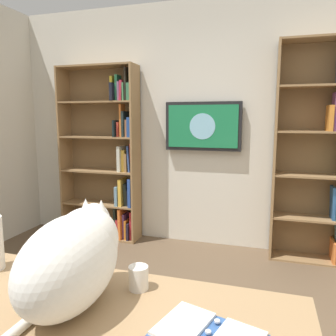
{
  "coord_description": "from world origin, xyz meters",
  "views": [
    {
      "loc": [
        -0.72,
        1.43,
        1.44
      ],
      "look_at": [
        0.03,
        -1.03,
        1.05
      ],
      "focal_mm": 35.09,
      "sensor_mm": 36.0,
      "label": 1
    }
  ],
  "objects_px": {
    "bookshelf_right": "(109,157)",
    "coffee_mug": "(138,278)",
    "wall_mounted_tv": "(203,126)",
    "bookshelf_left": "(325,155)",
    "cat": "(75,256)",
    "open_binder": "(208,334)"
  },
  "relations": [
    {
      "from": "wall_mounted_tv",
      "to": "bookshelf_right",
      "type": "bearing_deg",
      "value": 4.27
    },
    {
      "from": "bookshelf_left",
      "to": "cat",
      "type": "bearing_deg",
      "value": 64.41
    },
    {
      "from": "bookshelf_right",
      "to": "bookshelf_left",
      "type": "bearing_deg",
      "value": 179.99
    },
    {
      "from": "wall_mounted_tv",
      "to": "coffee_mug",
      "type": "relative_size",
      "value": 8.7
    },
    {
      "from": "bookshelf_left",
      "to": "wall_mounted_tv",
      "type": "relative_size",
      "value": 2.61
    },
    {
      "from": "bookshelf_right",
      "to": "cat",
      "type": "relative_size",
      "value": 3.18
    },
    {
      "from": "bookshelf_right",
      "to": "coffee_mug",
      "type": "distance_m",
      "value": 2.69
    },
    {
      "from": "bookshelf_left",
      "to": "open_binder",
      "type": "distance_m",
      "value": 2.67
    },
    {
      "from": "cat",
      "to": "bookshelf_left",
      "type": "bearing_deg",
      "value": -115.59
    },
    {
      "from": "bookshelf_left",
      "to": "cat",
      "type": "xyz_separation_m",
      "value": [
        1.2,
        2.51,
        -0.15
      ]
    },
    {
      "from": "wall_mounted_tv",
      "to": "cat",
      "type": "height_order",
      "value": "wall_mounted_tv"
    },
    {
      "from": "bookshelf_right",
      "to": "open_binder",
      "type": "bearing_deg",
      "value": 122.6
    },
    {
      "from": "bookshelf_right",
      "to": "coffee_mug",
      "type": "relative_size",
      "value": 21.17
    },
    {
      "from": "open_binder",
      "to": "bookshelf_right",
      "type": "bearing_deg",
      "value": -57.4
    },
    {
      "from": "wall_mounted_tv",
      "to": "coffee_mug",
      "type": "height_order",
      "value": "wall_mounted_tv"
    },
    {
      "from": "bookshelf_right",
      "to": "coffee_mug",
      "type": "bearing_deg",
      "value": 119.26
    },
    {
      "from": "bookshelf_left",
      "to": "coffee_mug",
      "type": "relative_size",
      "value": 22.72
    },
    {
      "from": "bookshelf_left",
      "to": "wall_mounted_tv",
      "type": "height_order",
      "value": "bookshelf_left"
    },
    {
      "from": "wall_mounted_tv",
      "to": "coffee_mug",
      "type": "distance_m",
      "value": 2.5
    },
    {
      "from": "wall_mounted_tv",
      "to": "open_binder",
      "type": "distance_m",
      "value": 2.75
    },
    {
      "from": "wall_mounted_tv",
      "to": "open_binder",
      "type": "bearing_deg",
      "value": 101.37
    },
    {
      "from": "bookshelf_right",
      "to": "coffee_mug",
      "type": "xyz_separation_m",
      "value": [
        -1.31,
        2.34,
        -0.18
      ]
    }
  ]
}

